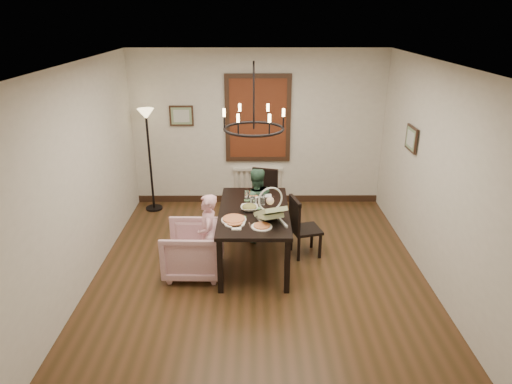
{
  "coord_description": "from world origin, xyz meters",
  "views": [
    {
      "loc": [
        -0.07,
        -5.5,
        3.36
      ],
      "look_at": [
        -0.04,
        0.32,
        1.05
      ],
      "focal_mm": 32.0,
      "sensor_mm": 36.0,
      "label": 1
    }
  ],
  "objects_px": {
    "baby_bouncer": "(270,210)",
    "chair_far": "(262,200)",
    "floor_lamp": "(150,162)",
    "drinking_glass": "(253,202)",
    "armchair": "(193,250)",
    "elderly_woman": "(208,243)",
    "seated_man": "(256,211)",
    "chair_right": "(306,226)",
    "dining_table": "(254,216)"
  },
  "relations": [
    {
      "from": "armchair",
      "to": "dining_table",
      "type": "bearing_deg",
      "value": 112.11
    },
    {
      "from": "dining_table",
      "to": "baby_bouncer",
      "type": "distance_m",
      "value": 0.49
    },
    {
      "from": "drinking_glass",
      "to": "floor_lamp",
      "type": "height_order",
      "value": "floor_lamp"
    },
    {
      "from": "elderly_woman",
      "to": "seated_man",
      "type": "xyz_separation_m",
      "value": [
        0.63,
        1.03,
        0.0
      ]
    },
    {
      "from": "chair_far",
      "to": "chair_right",
      "type": "distance_m",
      "value": 1.1
    },
    {
      "from": "drinking_glass",
      "to": "floor_lamp",
      "type": "relative_size",
      "value": 0.08
    },
    {
      "from": "dining_table",
      "to": "drinking_glass",
      "type": "bearing_deg",
      "value": 98.85
    },
    {
      "from": "armchair",
      "to": "seated_man",
      "type": "height_order",
      "value": "seated_man"
    },
    {
      "from": "dining_table",
      "to": "chair_far",
      "type": "relative_size",
      "value": 1.75
    },
    {
      "from": "chair_far",
      "to": "chair_right",
      "type": "height_order",
      "value": "chair_far"
    },
    {
      "from": "drinking_glass",
      "to": "floor_lamp",
      "type": "xyz_separation_m",
      "value": [
        -1.81,
        1.76,
        0.02
      ]
    },
    {
      "from": "armchair",
      "to": "seated_man",
      "type": "bearing_deg",
      "value": 139.84
    },
    {
      "from": "drinking_glass",
      "to": "seated_man",
      "type": "bearing_deg",
      "value": 85.51
    },
    {
      "from": "chair_far",
      "to": "chair_right",
      "type": "bearing_deg",
      "value": -38.73
    },
    {
      "from": "dining_table",
      "to": "floor_lamp",
      "type": "height_order",
      "value": "floor_lamp"
    },
    {
      "from": "armchair",
      "to": "elderly_woman",
      "type": "bearing_deg",
      "value": 75.29
    },
    {
      "from": "chair_far",
      "to": "elderly_woman",
      "type": "distance_m",
      "value": 1.65
    },
    {
      "from": "elderly_woman",
      "to": "baby_bouncer",
      "type": "distance_m",
      "value": 0.95
    },
    {
      "from": "chair_far",
      "to": "armchair",
      "type": "height_order",
      "value": "chair_far"
    },
    {
      "from": "baby_bouncer",
      "to": "elderly_woman",
      "type": "bearing_deg",
      "value": 161.6
    },
    {
      "from": "drinking_glass",
      "to": "chair_far",
      "type": "bearing_deg",
      "value": 81.57
    },
    {
      "from": "chair_far",
      "to": "seated_man",
      "type": "height_order",
      "value": "seated_man"
    },
    {
      "from": "baby_bouncer",
      "to": "chair_far",
      "type": "bearing_deg",
      "value": 74.08
    },
    {
      "from": "dining_table",
      "to": "chair_far",
      "type": "bearing_deg",
      "value": 83.71
    },
    {
      "from": "armchair",
      "to": "elderly_woman",
      "type": "relative_size",
      "value": 0.8
    },
    {
      "from": "floor_lamp",
      "to": "armchair",
      "type": "bearing_deg",
      "value": -65.57
    },
    {
      "from": "baby_bouncer",
      "to": "floor_lamp",
      "type": "relative_size",
      "value": 0.27
    },
    {
      "from": "floor_lamp",
      "to": "drinking_glass",
      "type": "bearing_deg",
      "value": -44.16
    },
    {
      "from": "dining_table",
      "to": "drinking_glass",
      "type": "distance_m",
      "value": 0.2
    },
    {
      "from": "chair_right",
      "to": "baby_bouncer",
      "type": "bearing_deg",
      "value": 121.54
    },
    {
      "from": "dining_table",
      "to": "armchair",
      "type": "xyz_separation_m",
      "value": [
        -0.83,
        -0.32,
        -0.36
      ]
    },
    {
      "from": "chair_far",
      "to": "elderly_woman",
      "type": "xyz_separation_m",
      "value": [
        -0.74,
        -1.48,
        -0.0
      ]
    },
    {
      "from": "elderly_woman",
      "to": "floor_lamp",
      "type": "height_order",
      "value": "floor_lamp"
    },
    {
      "from": "chair_right",
      "to": "baby_bouncer",
      "type": "xyz_separation_m",
      "value": [
        -0.54,
        -0.56,
        0.51
      ]
    },
    {
      "from": "dining_table",
      "to": "chair_far",
      "type": "distance_m",
      "value": 1.13
    },
    {
      "from": "seated_man",
      "to": "drinking_glass",
      "type": "height_order",
      "value": "seated_man"
    },
    {
      "from": "dining_table",
      "to": "elderly_woman",
      "type": "xyz_separation_m",
      "value": [
        -0.61,
        -0.38,
        -0.23
      ]
    },
    {
      "from": "armchair",
      "to": "floor_lamp",
      "type": "relative_size",
      "value": 0.43
    },
    {
      "from": "seated_man",
      "to": "floor_lamp",
      "type": "distance_m",
      "value": 2.26
    },
    {
      "from": "baby_bouncer",
      "to": "drinking_glass",
      "type": "bearing_deg",
      "value": 96.21
    },
    {
      "from": "chair_right",
      "to": "drinking_glass",
      "type": "relative_size",
      "value": 6.22
    },
    {
      "from": "armchair",
      "to": "drinking_glass",
      "type": "height_order",
      "value": "drinking_glass"
    },
    {
      "from": "chair_far",
      "to": "baby_bouncer",
      "type": "xyz_separation_m",
      "value": [
        0.09,
        -1.47,
        0.47
      ]
    },
    {
      "from": "floor_lamp",
      "to": "dining_table",
      "type": "bearing_deg",
      "value": -45.73
    },
    {
      "from": "dining_table",
      "to": "chair_far",
      "type": "xyz_separation_m",
      "value": [
        0.13,
        1.1,
        -0.23
      ]
    },
    {
      "from": "seated_man",
      "to": "baby_bouncer",
      "type": "relative_size",
      "value": 2.03
    },
    {
      "from": "baby_bouncer",
      "to": "drinking_glass",
      "type": "height_order",
      "value": "baby_bouncer"
    },
    {
      "from": "drinking_glass",
      "to": "dining_table",
      "type": "bearing_deg",
      "value": -81.51
    },
    {
      "from": "elderly_woman",
      "to": "drinking_glass",
      "type": "bearing_deg",
      "value": 125.06
    },
    {
      "from": "chair_far",
      "to": "drinking_glass",
      "type": "height_order",
      "value": "chair_far"
    }
  ]
}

